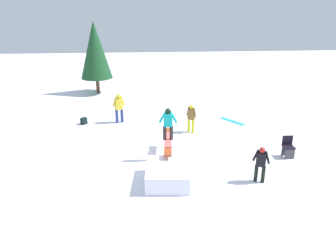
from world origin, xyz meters
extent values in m
plane|color=white|center=(0.00, 0.00, 0.00)|extent=(60.00, 60.00, 0.00)
cylinder|color=black|center=(0.00, 0.00, 0.39)|extent=(0.14, 0.14, 0.78)
cube|color=#A53F1E|center=(0.00, 0.00, 0.82)|extent=(2.74, 0.50, 0.08)
cube|color=white|center=(-1.80, 0.15, 0.31)|extent=(1.92, 1.64, 0.63)
cube|color=#ED635C|center=(0.00, 0.00, 0.87)|extent=(1.49, 0.37, 0.03)
cylinder|color=#2D2727|center=(-0.01, -0.13, 1.17)|extent=(0.14, 0.14, 0.56)
cylinder|color=#2D2727|center=(0.01, 0.13, 1.17)|extent=(0.14, 0.14, 0.56)
cube|color=#109C9A|center=(0.00, 0.00, 1.71)|extent=(0.23, 0.35, 0.52)
cylinder|color=#109C9A|center=(-0.01, -0.21, 1.83)|extent=(0.10, 0.32, 0.48)
cylinder|color=#109C9A|center=(0.01, 0.21, 1.83)|extent=(0.10, 0.32, 0.48)
sphere|color=black|center=(0.00, 0.00, 2.08)|extent=(0.22, 0.22, 0.22)
cylinder|color=black|center=(-2.07, -3.23, 0.32)|extent=(0.13, 0.13, 0.63)
cylinder|color=black|center=(-1.95, -3.01, 0.32)|extent=(0.13, 0.13, 0.63)
cube|color=black|center=(-2.01, -3.12, 0.89)|extent=(0.32, 0.37, 0.51)
cylinder|color=black|center=(-2.10, -3.29, 1.00)|extent=(0.18, 0.23, 0.46)
cylinder|color=black|center=(-1.91, -2.94, 1.00)|extent=(0.18, 0.23, 0.46)
sphere|color=red|center=(-2.01, -3.12, 1.25)|extent=(0.20, 0.20, 0.20)
cylinder|color=gold|center=(2.97, -1.26, 0.34)|extent=(0.13, 0.13, 0.68)
cylinder|color=gold|center=(2.81, -1.44, 0.34)|extent=(0.13, 0.13, 0.68)
cube|color=brown|center=(2.89, -1.35, 0.94)|extent=(0.36, 0.36, 0.52)
cylinder|color=brown|center=(3.02, -1.20, 1.06)|extent=(0.18, 0.18, 0.46)
cylinder|color=brown|center=(2.75, -1.49, 1.06)|extent=(0.18, 0.18, 0.46)
sphere|color=yellow|center=(2.89, -1.35, 1.30)|extent=(0.20, 0.20, 0.20)
cylinder|color=navy|center=(4.61, 2.12, 0.37)|extent=(0.15, 0.15, 0.73)
cylinder|color=navy|center=(4.49, 2.37, 0.37)|extent=(0.15, 0.15, 0.73)
cube|color=gold|center=(4.55, 2.24, 1.03)|extent=(0.36, 0.43, 0.59)
cylinder|color=gold|center=(4.64, 2.04, 1.16)|extent=(0.18, 0.26, 0.53)
cylinder|color=gold|center=(4.45, 2.45, 1.16)|extent=(0.18, 0.26, 0.53)
sphere|color=yellow|center=(4.55, 2.24, 1.44)|extent=(0.23, 0.23, 0.23)
cube|color=#2CB7CA|center=(4.24, -3.78, 0.01)|extent=(1.42, 1.14, 0.02)
cube|color=#3F3F44|center=(-0.35, -4.96, 0.22)|extent=(0.03, 0.40, 0.44)
cube|color=#3F3F44|center=(0.01, -4.96, 0.22)|extent=(0.03, 0.40, 0.44)
cube|color=black|center=(-0.17, -4.96, 0.46)|extent=(0.44, 0.44, 0.04)
cube|color=black|center=(0.03, -4.96, 0.68)|extent=(0.04, 0.44, 0.40)
cube|color=black|center=(4.43, 4.11, 0.17)|extent=(0.37, 0.36, 0.34)
cylinder|color=#4C331E|center=(10.73, 4.13, 0.54)|extent=(0.24, 0.24, 1.07)
cone|color=#194723|center=(10.73, 4.13, 2.98)|extent=(2.15, 2.15, 3.81)
camera|label=1|loc=(-11.99, 0.89, 6.06)|focal=35.00mm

